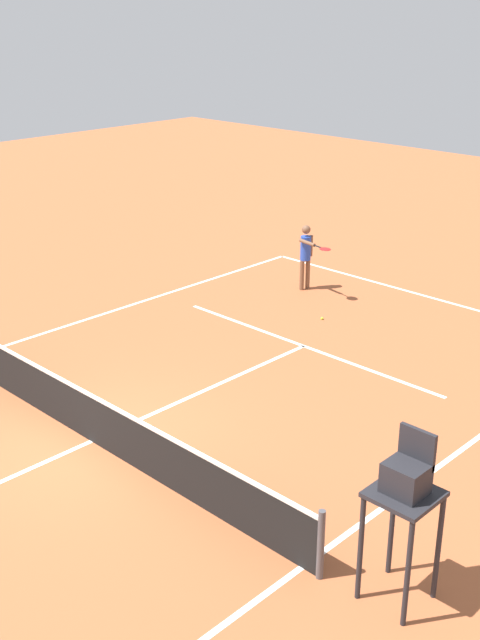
# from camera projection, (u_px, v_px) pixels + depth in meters

# --- Properties ---
(ground_plane) EXTENTS (60.00, 60.00, 0.00)m
(ground_plane) POSITION_uv_depth(u_px,v_px,m) (92.00, 441.00, 14.03)
(ground_plane) COLOR #AD5933
(court_lines) EXTENTS (9.77, 21.21, 0.01)m
(court_lines) POSITION_uv_depth(u_px,v_px,m) (92.00, 441.00, 14.02)
(court_lines) COLOR white
(court_lines) RESTS_ON ground
(tennis_net) EXTENTS (10.37, 0.10, 1.07)m
(tennis_net) POSITION_uv_depth(u_px,v_px,m) (90.00, 416.00, 13.84)
(tennis_net) COLOR #4C4C51
(tennis_net) RESTS_ON ground
(player_serving) EXTENTS (1.26, 0.76, 1.77)m
(player_serving) POSITION_uv_depth(u_px,v_px,m) (307.00, 252.00, 21.01)
(player_serving) COLOR brown
(player_serving) RESTS_ON ground
(tennis_ball) EXTENTS (0.07, 0.07, 0.07)m
(tennis_ball) POSITION_uv_depth(u_px,v_px,m) (322.00, 318.00, 19.36)
(tennis_ball) COLOR #CCE033
(tennis_ball) RESTS_ON ground
(umpire_chair) EXTENTS (0.80, 0.80, 2.41)m
(umpire_chair) POSITION_uv_depth(u_px,v_px,m) (405.00, 492.00, 9.77)
(umpire_chair) COLOR #232328
(umpire_chair) RESTS_ON ground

